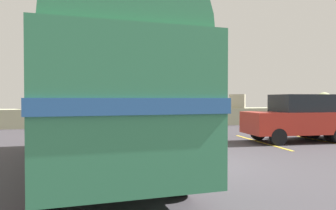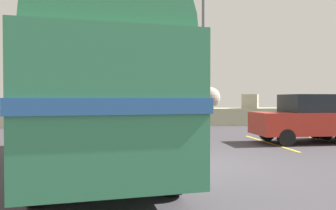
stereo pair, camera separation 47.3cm
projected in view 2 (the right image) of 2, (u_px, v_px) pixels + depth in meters
ground at (187, 165)px, 8.03m from camera, size 32.00×26.00×0.02m
breakwater at (147, 114)px, 19.65m from camera, size 31.36×2.06×2.45m
vintage_coach at (101, 85)px, 7.76m from camera, size 3.38×8.80×3.70m
parked_car_nearest at (309, 118)px, 12.03m from camera, size 4.11×1.75×1.86m
lamp_post at (205, 54)px, 14.41m from camera, size 0.97×0.65×6.74m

